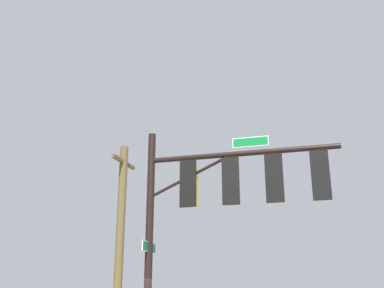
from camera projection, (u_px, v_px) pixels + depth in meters
signal_pole_assembly at (227, 198)px, 11.69m from camera, size 5.08×1.26×6.34m
utility_pole at (120, 244)px, 16.45m from camera, size 0.41×1.80×7.52m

